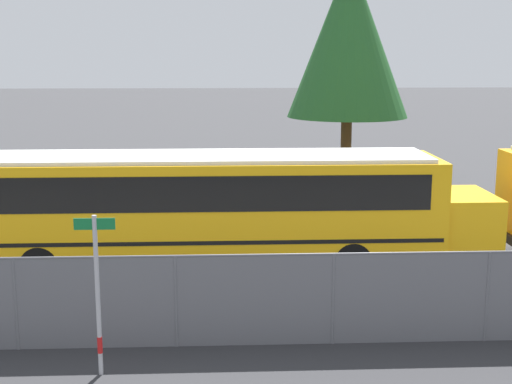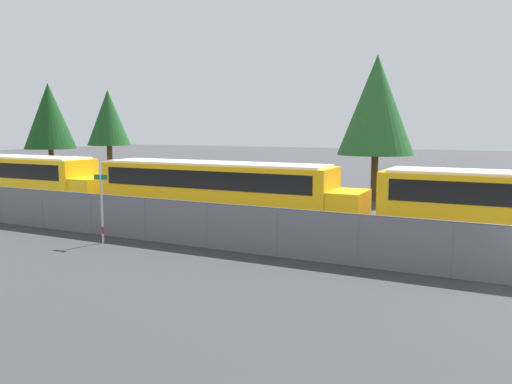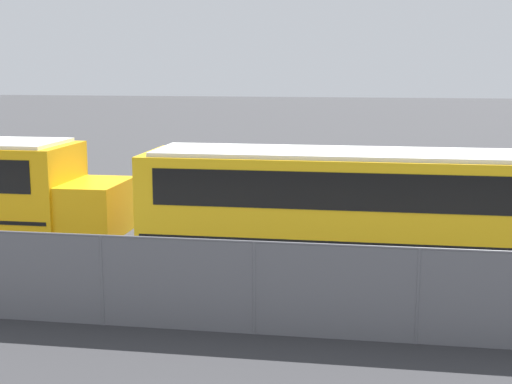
{
  "view_description": "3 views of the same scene",
  "coord_description": "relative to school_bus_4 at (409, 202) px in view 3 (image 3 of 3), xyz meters",
  "views": [
    {
      "loc": [
        -14.16,
        -12.99,
        5.59
      ],
      "look_at": [
        -13.28,
        5.87,
        1.87
      ],
      "focal_mm": 50.0,
      "sensor_mm": 36.0,
      "label": 1
    },
    {
      "loc": [
        -1.86,
        -16.38,
        4.69
      ],
      "look_at": [
        -12.5,
        5.27,
        1.61
      ],
      "focal_mm": 35.0,
      "sensor_mm": 36.0,
      "label": 2
    },
    {
      "loc": [
        14.17,
        -12.73,
        5.08
      ],
      "look_at": [
        11.21,
        5.47,
        1.76
      ],
      "focal_mm": 50.0,
      "sensor_mm": 36.0,
      "label": 3
    }
  ],
  "objects": [
    {
      "name": "school_bus_4",
      "position": [
        0.0,
        0.0,
        0.0
      ],
      "size": [
        14.06,
        2.61,
        3.01
      ],
      "color": "yellow",
      "rests_on": "ground_plane"
    }
  ]
}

